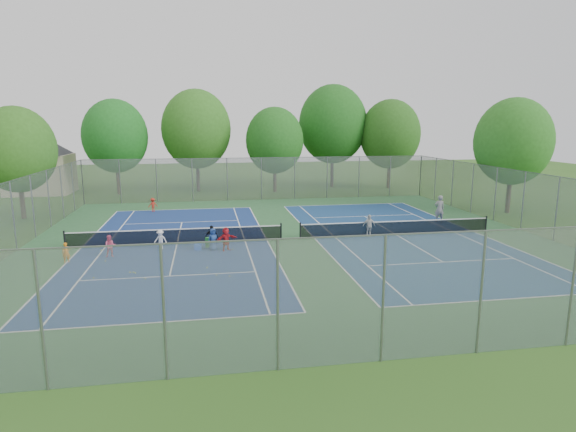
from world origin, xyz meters
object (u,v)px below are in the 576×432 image
object	(u,v)px
net_left	(177,237)
ball_crate	(198,247)
net_right	(396,228)
ball_hopper	(208,242)
instructor	(439,209)

from	to	relation	value
net_left	ball_crate	distance (m)	2.12
net_left	net_right	xyz separation A→B (m)	(14.00, 0.00, 0.00)
net_right	ball_hopper	bearing A→B (deg)	-174.56
net_right	ball_crate	xyz separation A→B (m)	(-12.71, -1.67, -0.29)
ball_hopper	ball_crate	bearing A→B (deg)	-137.92
ball_crate	net_left	bearing A→B (deg)	127.67
instructor	net_left	bearing A→B (deg)	14.39
net_left	ball_hopper	distance (m)	2.19
ball_crate	instructor	bearing A→B (deg)	16.19
ball_crate	ball_hopper	distance (m)	0.77
net_right	ball_hopper	xyz separation A→B (m)	(-12.15, -1.16, -0.16)
net_left	net_right	distance (m)	14.00
net_left	instructor	xyz separation A→B (m)	(18.70, 3.39, 0.54)
ball_crate	instructor	distance (m)	18.15
net_right	net_left	bearing A→B (deg)	180.00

